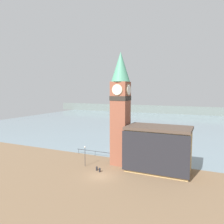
# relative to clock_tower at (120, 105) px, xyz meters

# --- Properties ---
(ground_plane) EXTENTS (160.00, 160.00, 0.00)m
(ground_plane) POSITION_rel_clock_tower_xyz_m (-0.80, -7.60, -12.04)
(ground_plane) COLOR brown
(water) EXTENTS (160.00, 120.00, 0.00)m
(water) POSITION_rel_clock_tower_xyz_m (-0.80, 63.02, -12.04)
(water) COLOR gray
(water) RESTS_ON ground_plane
(far_shoreline) EXTENTS (180.00, 3.00, 5.00)m
(far_shoreline) POSITION_rel_clock_tower_xyz_m (-0.80, 103.02, -9.54)
(far_shoreline) COLOR slate
(far_shoreline) RESTS_ON water
(pier_railing) EXTENTS (9.59, 0.08, 1.09)m
(pier_railing) POSITION_rel_clock_tower_xyz_m (-7.42, 2.77, -11.09)
(pier_railing) COLOR #232328
(pier_railing) RESTS_ON ground_plane
(clock_tower) EXTENTS (3.73, 3.73, 22.61)m
(clock_tower) POSITION_rel_clock_tower_xyz_m (0.00, 0.00, 0.00)
(clock_tower) COLOR brown
(clock_tower) RESTS_ON ground_plane
(pier_building) EXTENTS (11.86, 6.93, 8.40)m
(pier_building) POSITION_rel_clock_tower_xyz_m (7.91, -0.62, -7.82)
(pier_building) COLOR tan
(pier_building) RESTS_ON ground_plane
(boat_near) EXTENTS (5.29, 3.16, 1.92)m
(boat_near) POSITION_rel_clock_tower_xyz_m (-4.78, 10.69, -11.33)
(boat_near) COLOR silver
(boat_near) RESTS_ON water
(mooring_bollard_near) EXTENTS (0.35, 0.35, 0.81)m
(mooring_bollard_near) POSITION_rel_clock_tower_xyz_m (-1.75, -5.79, -11.60)
(mooring_bollard_near) COLOR black
(mooring_bollard_near) RESTS_ON ground_plane
(mooring_bollard_far) EXTENTS (0.36, 0.36, 0.79)m
(mooring_bollard_far) POSITION_rel_clock_tower_xyz_m (-2.62, -5.30, -11.61)
(mooring_bollard_far) COLOR black
(mooring_bollard_far) RESTS_ON ground_plane
(lamp_post) EXTENTS (0.32, 0.32, 4.06)m
(lamp_post) POSITION_rel_clock_tower_xyz_m (-5.83, -4.24, -9.21)
(lamp_post) COLOR #2D2D33
(lamp_post) RESTS_ON ground_plane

